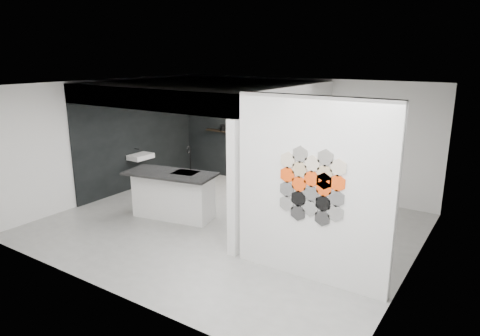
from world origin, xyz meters
name	(u,v)px	position (x,y,z in m)	size (l,w,h in m)	color
floor	(228,225)	(0.00, 0.00, -0.01)	(7.00, 6.00, 0.01)	gray
partition_panel	(312,191)	(2.23, -1.00, 1.40)	(2.45, 0.15, 2.80)	silver
bay_clad_back	(251,138)	(-1.30, 2.97, 1.18)	(4.40, 0.04, 2.35)	black
bay_clad_left	(139,142)	(-3.47, 1.00, 1.18)	(0.04, 4.00, 2.35)	black
bulkhead	(205,92)	(-1.30, 1.00, 2.55)	(4.40, 4.00, 0.40)	silver
corner_column	(233,189)	(0.82, -1.00, 1.18)	(0.16, 0.16, 2.35)	silver
fascia_beam	(141,99)	(-1.30, -0.92, 2.55)	(4.40, 0.16, 0.40)	silver
wall_basin	(141,157)	(-3.24, 0.80, 0.85)	(0.40, 0.60, 0.12)	silver
display_shelf	(252,135)	(-1.20, 2.87, 1.30)	(3.00, 0.15, 0.04)	black
kitchen_island	(173,194)	(-1.22, -0.25, 0.51)	(2.01, 1.17, 1.52)	silver
stockpot	(223,128)	(-2.13, 2.87, 1.40)	(0.19, 0.19, 0.16)	black
kettle	(283,134)	(-0.29, 2.87, 1.40)	(0.18, 0.18, 0.16)	black
glass_bowl	(299,137)	(0.15, 2.87, 1.37)	(0.15, 0.15, 0.10)	gray
glass_vase	(299,137)	(0.15, 2.87, 1.39)	(0.10, 0.10, 0.14)	gray
bottle_dark	(249,131)	(-1.29, 2.87, 1.39)	(0.05, 0.05, 0.14)	black
utensil_cup	(230,130)	(-1.92, 2.87, 1.36)	(0.07, 0.07, 0.09)	black
hex_tile_cluster	(312,186)	(2.26, -1.09, 1.50)	(1.04, 0.02, 1.16)	silver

